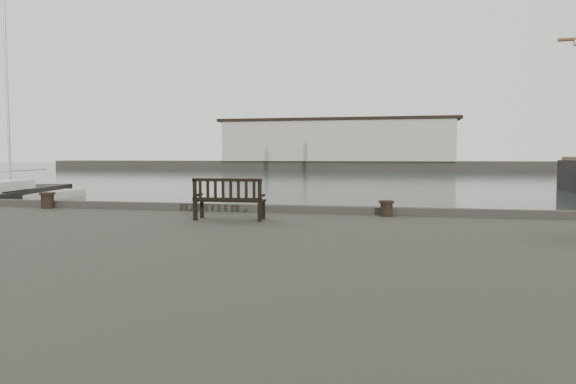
% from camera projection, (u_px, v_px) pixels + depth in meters
% --- Properties ---
extents(ground, '(400.00, 400.00, 0.00)m').
position_uv_depth(ground, '(239.00, 270.00, 13.45)').
color(ground, black).
rests_on(ground, ground).
extents(breakwater, '(140.00, 9.50, 12.20)m').
position_uv_depth(breakwater, '(353.00, 150.00, 103.89)').
color(breakwater, '#383530').
rests_on(breakwater, ground).
extents(bench, '(1.59, 0.61, 0.90)m').
position_uv_depth(bench, '(230.00, 207.00, 11.38)').
color(bench, black).
rests_on(bench, quay).
extents(bollard_left, '(0.46, 0.46, 0.43)m').
position_uv_depth(bollard_left, '(47.00, 200.00, 13.92)').
color(bollard_left, black).
rests_on(bollard_left, quay).
extents(bollard_right, '(0.43, 0.43, 0.37)m').
position_uv_depth(bollard_right, '(386.00, 208.00, 12.06)').
color(bollard_right, black).
rests_on(bollard_right, quay).
extents(yacht_b, '(5.64, 12.79, 16.17)m').
position_uv_depth(yacht_b, '(16.00, 197.00, 34.33)').
color(yacht_b, black).
rests_on(yacht_b, ground).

